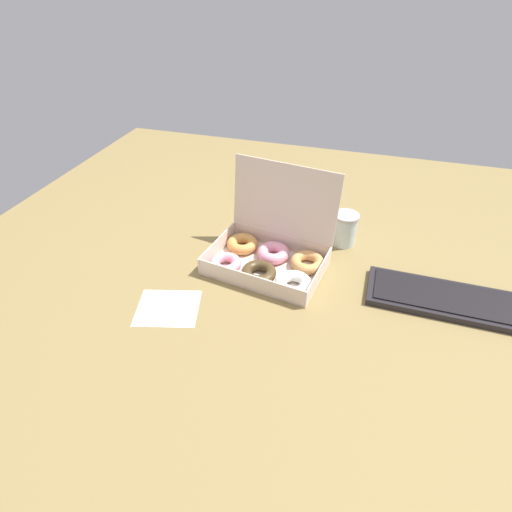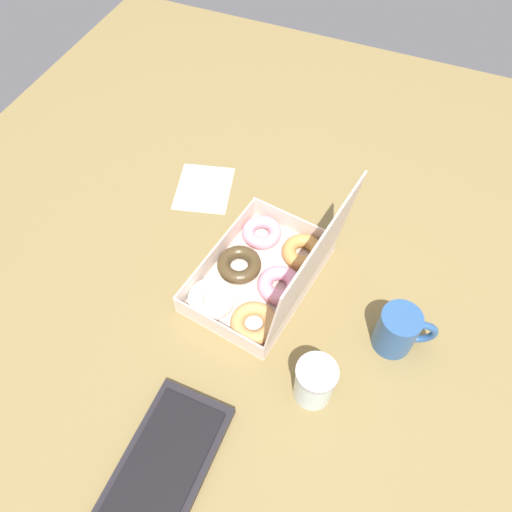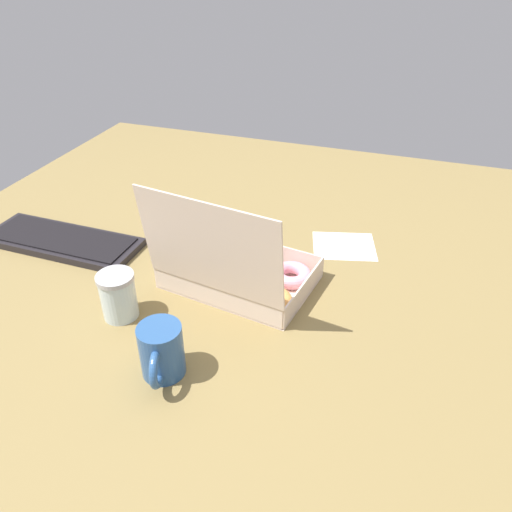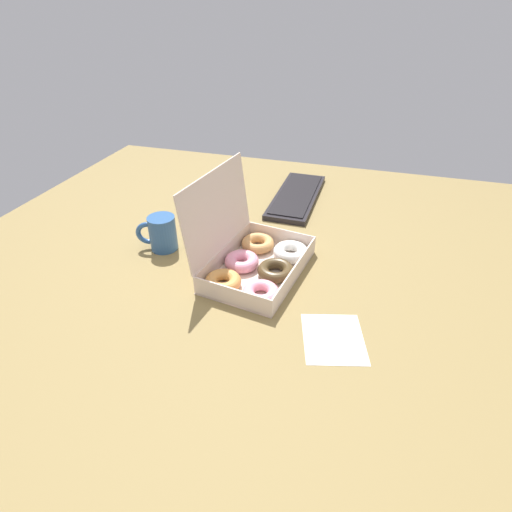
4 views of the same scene
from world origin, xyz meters
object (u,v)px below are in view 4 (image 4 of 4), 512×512
at_px(coffee_mug, 161,233).
at_px(donut_box, 255,260).
at_px(keyboard, 297,196).
at_px(glass_jar, 219,214).

bearing_deg(coffee_mug, donut_box, -95.88).
bearing_deg(keyboard, donut_box, 177.89).
height_order(donut_box, keyboard, donut_box).
xyz_separation_m(donut_box, coffee_mug, (0.03, 0.29, 0.02)).
bearing_deg(donut_box, coffee_mug, 84.12).
distance_m(keyboard, coffee_mug, 0.54).
bearing_deg(glass_jar, coffee_mug, 143.78).
bearing_deg(glass_jar, donut_box, -137.11).
height_order(coffee_mug, glass_jar, coffee_mug).
relative_size(keyboard, glass_jar, 3.98).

